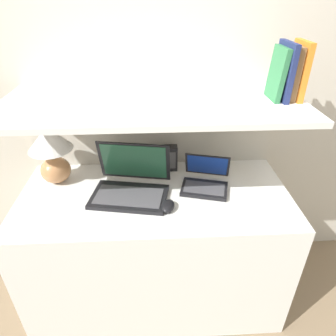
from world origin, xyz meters
TOP-DOWN VIEW (x-y plane):
  - wall_back at (0.00, 0.72)m, footprint 6.00×0.05m
  - desk at (0.00, 0.33)m, footprint 1.41×0.65m
  - back_riser at (0.00, 0.67)m, footprint 1.41×0.04m
  - shelf at (0.00, 0.40)m, footprint 1.41×0.59m
  - table_lamp at (-0.54, 0.48)m, footprint 0.23×0.23m
  - laptop_large at (-0.12, 0.35)m, footprint 0.43×0.36m
  - laptop_small at (0.27, 0.38)m, footprint 0.29×0.28m
  - computer_mouse at (0.06, 0.20)m, footprint 0.09×0.11m
  - router_box at (0.08, 0.58)m, footprint 0.11×0.06m
  - book_orange at (0.66, 0.40)m, footprint 0.03×0.16m
  - book_brown at (0.63, 0.40)m, footprint 0.03×0.14m
  - book_navy at (0.60, 0.40)m, footprint 0.02×0.18m
  - book_green at (0.57, 0.40)m, footprint 0.04×0.15m

SIDE VIEW (x-z plane):
  - desk at x=0.00m, z-range 0.00..0.77m
  - back_riser at x=0.00m, z-range 0.00..1.22m
  - computer_mouse at x=0.06m, z-range 0.77..0.81m
  - laptop_small at x=0.27m, z-range 0.73..0.90m
  - laptop_large at x=-0.12m, z-range 0.70..0.95m
  - router_box at x=0.08m, z-range 0.77..0.92m
  - table_lamp at x=-0.54m, z-range 0.81..1.13m
  - wall_back at x=0.00m, z-range 0.00..2.40m
  - shelf at x=0.00m, z-range 1.22..1.25m
  - book_green at x=0.57m, z-range 1.25..1.48m
  - book_brown at x=0.63m, z-range 1.25..1.49m
  - book_navy at x=0.60m, z-range 1.25..1.50m
  - book_orange at x=0.66m, z-range 1.25..1.51m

